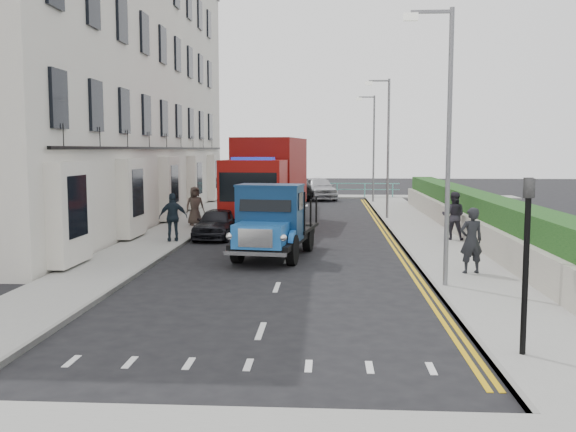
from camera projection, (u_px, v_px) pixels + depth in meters
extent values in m
plane|color=black|center=(282.00, 273.00, 18.56)|extent=(120.00, 120.00, 0.00)
cube|color=gray|center=(177.00, 230.00, 27.81)|extent=(2.40, 38.00, 0.12)
cube|color=gray|center=(422.00, 232.00, 27.17)|extent=(2.60, 38.00, 0.12)
cube|color=gray|center=(310.00, 196.00, 47.35)|extent=(30.00, 2.50, 0.12)
plane|color=#4C5F68|center=(317.00, 178.00, 78.12)|extent=(120.00, 120.00, 0.00)
cube|color=silver|center=(107.00, 78.00, 31.32)|extent=(6.00, 30.00, 14.00)
cube|color=black|center=(172.00, 148.00, 31.48)|extent=(0.12, 28.00, 0.10)
cube|color=#B2AD9E|center=(453.00, 221.00, 27.04)|extent=(0.30, 28.00, 1.00)
cube|color=#123A14|center=(470.00, 211.00, 26.95)|extent=(1.20, 28.00, 1.70)
cube|color=#59B2A5|center=(309.00, 183.00, 46.44)|extent=(13.00, 0.08, 0.06)
cube|color=#59B2A5|center=(309.00, 189.00, 46.49)|extent=(13.00, 0.06, 0.05)
cylinder|color=slate|center=(449.00, 152.00, 15.95)|extent=(0.12, 0.12, 7.00)
cube|color=slate|center=(431.00, 12.00, 15.63)|extent=(1.00, 0.08, 0.08)
cube|color=beige|center=(411.00, 17.00, 15.67)|extent=(0.35, 0.18, 0.18)
cylinder|color=slate|center=(388.00, 150.00, 31.83)|extent=(0.12, 0.12, 7.00)
cube|color=slate|center=(379.00, 81.00, 31.51)|extent=(1.00, 0.08, 0.08)
cube|color=beige|center=(369.00, 83.00, 31.55)|extent=(0.35, 0.18, 0.18)
cylinder|color=slate|center=(374.00, 150.00, 41.76)|extent=(0.12, 0.12, 7.00)
cube|color=slate|center=(367.00, 97.00, 41.44)|extent=(1.00, 0.08, 0.08)
cube|color=beige|center=(359.00, 99.00, 41.48)|extent=(0.35, 0.18, 0.18)
cylinder|color=black|center=(525.00, 274.00, 10.68)|extent=(0.10, 0.10, 3.00)
imported|color=black|center=(528.00, 208.00, 10.57)|extent=(0.16, 0.20, 1.00)
cylinder|color=black|center=(238.00, 248.00, 20.04)|extent=(0.39, 0.98, 0.95)
cylinder|color=black|center=(292.00, 250.00, 19.68)|extent=(0.39, 0.98, 0.95)
cylinder|color=black|center=(260.00, 236.00, 22.74)|extent=(0.39, 0.98, 0.95)
cylinder|color=black|center=(308.00, 238.00, 22.38)|extent=(0.39, 0.98, 0.95)
cube|color=black|center=(275.00, 239.00, 21.20)|extent=(2.56, 4.98, 0.18)
cube|color=#2163B4|center=(261.00, 235.00, 19.38)|extent=(1.71, 1.50, 0.71)
cube|color=silver|center=(256.00, 238.00, 18.73)|extent=(1.04, 0.23, 0.55)
cube|color=navy|center=(270.00, 213.00, 20.43)|extent=(2.14, 1.47, 1.73)
cube|color=black|center=(283.00, 227.00, 22.33)|extent=(2.47, 3.05, 0.12)
cylinder|color=black|center=(227.00, 220.00, 27.01)|extent=(0.46, 1.21, 1.18)
cylinder|color=black|center=(280.00, 221.00, 26.65)|extent=(0.46, 1.21, 1.18)
cylinder|color=black|center=(245.00, 212.00, 30.27)|extent=(0.46, 1.21, 1.18)
cylinder|color=black|center=(292.00, 213.00, 29.91)|extent=(0.46, 1.21, 1.18)
cylinder|color=black|center=(256.00, 208.00, 32.58)|extent=(0.46, 1.21, 1.18)
cylinder|color=black|center=(300.00, 208.00, 32.22)|extent=(0.46, 1.21, 1.18)
cube|color=black|center=(266.00, 209.00, 29.54)|extent=(3.21, 7.71, 0.27)
cube|color=maroon|center=(253.00, 188.00, 26.69)|extent=(2.76, 2.28, 2.36)
cube|color=black|center=(248.00, 187.00, 25.71)|extent=(2.35, 0.32, 1.18)
cube|color=maroon|center=(271.00, 172.00, 30.52)|extent=(3.23, 5.81, 3.22)
imported|color=black|center=(218.00, 223.00, 25.64)|extent=(1.73, 3.70, 1.23)
imported|color=#4C6FA3|center=(245.00, 209.00, 30.56)|extent=(1.52, 4.36, 1.44)
imported|color=#B3B5B8|center=(243.00, 204.00, 34.05)|extent=(1.88, 4.57, 1.32)
imported|color=black|center=(287.00, 188.00, 45.37)|extent=(3.76, 6.28, 1.63)
imported|color=#B5B5BA|center=(318.00, 188.00, 45.24)|extent=(3.02, 5.10, 1.63)
imported|color=black|center=(471.00, 240.00, 17.77)|extent=(0.75, 0.58, 1.84)
imported|color=#2A2730|center=(453.00, 216.00, 24.40)|extent=(1.04, 0.90, 1.83)
imported|color=#19242E|center=(173.00, 217.00, 23.94)|extent=(1.14, 0.74, 1.81)
imported|color=#3E332D|center=(195.00, 206.00, 28.98)|extent=(1.02, 0.89, 1.75)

